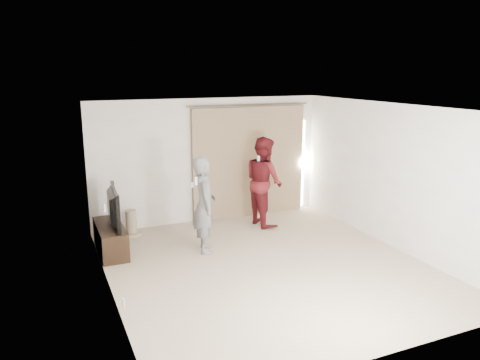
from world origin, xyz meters
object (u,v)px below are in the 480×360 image
person_man (204,204)px  person_woman (264,181)px  tv_console (111,239)px  tv (108,207)px

person_man → person_woman: bearing=29.8°
person_man → person_woman: (1.63, 0.93, 0.06)m
tv_console → person_man: 1.79m
tv_console → person_woman: bearing=5.5°
tv → person_woman: (3.18, 0.31, 0.09)m
tv_console → person_man: (1.55, -0.62, 0.62)m
tv → person_man: 1.68m
person_woman → tv_console: bearing=-174.5°
person_man → tv: bearing=158.2°
tv → person_woman: 3.20m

